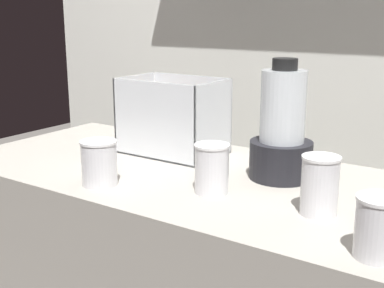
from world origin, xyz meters
name	(u,v)px	position (x,y,z in m)	size (l,w,h in m)	color
back_wall_unit	(304,30)	(0.00, 0.77, 1.26)	(2.60, 0.24, 2.50)	silver
carrot_display_bin	(174,130)	(-0.16, 0.14, 0.97)	(0.30, 0.20, 0.23)	white
blender_pitcher	(282,133)	(0.22, 0.09, 1.02)	(0.17, 0.17, 0.32)	black
juice_cup_pomegranate_far_left	(99,165)	(-0.14, -0.22, 0.95)	(0.09, 0.09, 0.11)	white
juice_cup_carrot_left	(212,172)	(0.13, -0.11, 0.95)	(0.09, 0.09, 0.12)	white
juice_cup_orange_middle	(320,189)	(0.40, -0.10, 0.96)	(0.08, 0.08, 0.13)	white
juice_cup_carrot_right	(379,231)	(0.56, -0.23, 0.95)	(0.09, 0.09, 0.11)	white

